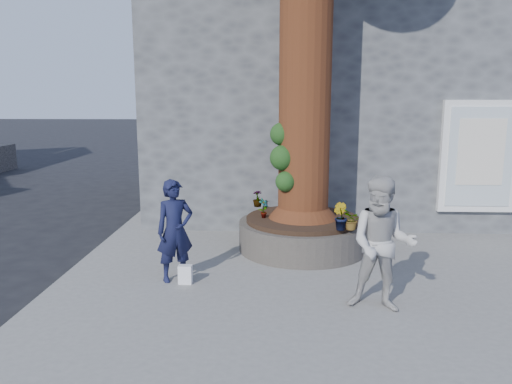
{
  "coord_description": "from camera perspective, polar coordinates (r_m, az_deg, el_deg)",
  "views": [
    {
      "loc": [
        0.32,
        -6.79,
        2.84
      ],
      "look_at": [
        -0.03,
        1.61,
        1.25
      ],
      "focal_mm": 35.0,
      "sensor_mm": 36.0,
      "label": 1
    }
  ],
  "objects": [
    {
      "name": "ground",
      "position": [
        7.37,
        -0.28,
        -11.97
      ],
      "size": [
        120.0,
        120.0,
        0.0
      ],
      "primitive_type": "plane",
      "color": "black",
      "rests_on": "ground"
    },
    {
      "name": "pavement",
      "position": [
        8.36,
        10.5,
        -8.91
      ],
      "size": [
        9.0,
        8.0,
        0.12
      ],
      "primitive_type": "cube",
      "color": "slate",
      "rests_on": "ground"
    },
    {
      "name": "yellow_line",
      "position": [
        8.95,
        -20.1,
        -8.45
      ],
      "size": [
        0.1,
        30.0,
        0.01
      ],
      "primitive_type": "cube",
      "color": "yellow",
      "rests_on": "ground"
    },
    {
      "name": "stone_shop",
      "position": [
        14.16,
        11.49,
        11.8
      ],
      "size": [
        10.3,
        8.3,
        6.3
      ],
      "color": "#484A4D",
      "rests_on": "ground"
    },
    {
      "name": "planter",
      "position": [
        9.13,
        5.33,
        -4.75
      ],
      "size": [
        2.3,
        2.3,
        0.6
      ],
      "color": "black",
      "rests_on": "pavement"
    },
    {
      "name": "man",
      "position": [
        7.55,
        -9.25,
        -4.39
      ],
      "size": [
        0.67,
        0.59,
        1.54
      ],
      "primitive_type": "imported",
      "rotation": [
        0.0,
        0.0,
        0.49
      ],
      "color": "#121533",
      "rests_on": "pavement"
    },
    {
      "name": "woman",
      "position": [
        6.61,
        14.25,
        -5.82
      ],
      "size": [
        0.99,
        0.86,
        1.76
      ],
      "primitive_type": "imported",
      "rotation": [
        0.0,
        0.0,
        -0.25
      ],
      "color": "#B2AFAB",
      "rests_on": "pavement"
    },
    {
      "name": "shopping_bag",
      "position": [
        7.58,
        -8.08,
        -9.3
      ],
      "size": [
        0.2,
        0.13,
        0.28
      ],
      "primitive_type": "cube",
      "rotation": [
        0.0,
        0.0,
        -0.03
      ],
      "color": "white",
      "rests_on": "pavement"
    },
    {
      "name": "plant_a",
      "position": [
        8.92,
        0.86,
        -1.86
      ],
      "size": [
        0.22,
        0.22,
        0.36
      ],
      "primitive_type": "imported",
      "rotation": [
        0.0,
        0.0,
        0.78
      ],
      "color": "gray",
      "rests_on": "planter"
    },
    {
      "name": "plant_b",
      "position": [
        8.23,
        9.57,
        -2.77
      ],
      "size": [
        0.33,
        0.33,
        0.44
      ],
      "primitive_type": "imported",
      "rotation": [
        0.0,
        0.0,
        2.09
      ],
      "color": "gray",
      "rests_on": "planter"
    },
    {
      "name": "plant_c",
      "position": [
        9.84,
        0.19,
        -0.73
      ],
      "size": [
        0.23,
        0.23,
        0.33
      ],
      "primitive_type": "imported",
      "rotation": [
        0.0,
        0.0,
        3.42
      ],
      "color": "gray",
      "rests_on": "planter"
    },
    {
      "name": "plant_d",
      "position": [
        8.27,
        10.88,
        -3.13
      ],
      "size": [
        0.32,
        0.35,
        0.34
      ],
      "primitive_type": "imported",
      "rotation": [
        0.0,
        0.0,
        4.87
      ],
      "color": "gray",
      "rests_on": "planter"
    }
  ]
}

